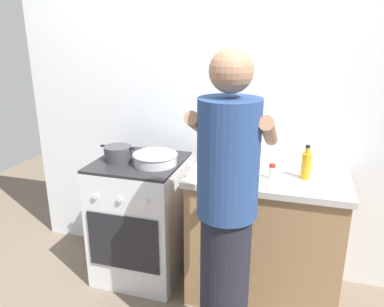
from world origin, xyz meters
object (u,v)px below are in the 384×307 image
pot (118,153)px  oil_bottle (306,165)px  mixing_bowl (155,158)px  person (227,221)px  utensil_crock (237,147)px  stove_range (141,218)px  spice_bottle (272,172)px

pot → oil_bottle: size_ratio=1.20×
mixing_bowl → person: person is taller
pot → utensil_crock: (0.80, 0.22, 0.05)m
mixing_bowl → person: size_ratio=0.18×
stove_range → mixing_bowl: (0.14, -0.03, 0.49)m
pot → mixing_bowl: pot is taller
mixing_bowl → stove_range: bearing=167.1°
mixing_bowl → spice_bottle: bearing=-3.0°
person → mixing_bowl: bearing=136.7°
pot → person: (0.89, -0.58, -0.09)m
stove_range → person: person is taller
oil_bottle → person: person is taller
mixing_bowl → pot: bearing=-179.9°
spice_bottle → person: bearing=-107.8°
stove_range → spice_bottle: spice_bottle is taller
stove_range → pot: pot is taller
oil_bottle → person: (-0.37, -0.60, -0.13)m
stove_range → utensil_crock: utensil_crock is taller
pot → spice_bottle: size_ratio=2.71×
pot → oil_bottle: oil_bottle is taller
stove_range → oil_bottle: 1.25m
person → utensil_crock: bearing=96.7°
stove_range → utensil_crock: (0.66, 0.19, 0.55)m
stove_range → mixing_bowl: mixing_bowl is taller
utensil_crock → person: size_ratio=0.20×
pot → person: person is taller
utensil_crock → oil_bottle: utensil_crock is taller
pot → person: bearing=-32.9°
mixing_bowl → oil_bottle: bearing=1.1°
spice_bottle → person: 0.57m
spice_bottle → person: person is taller
mixing_bowl → utensil_crock: bearing=23.4°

